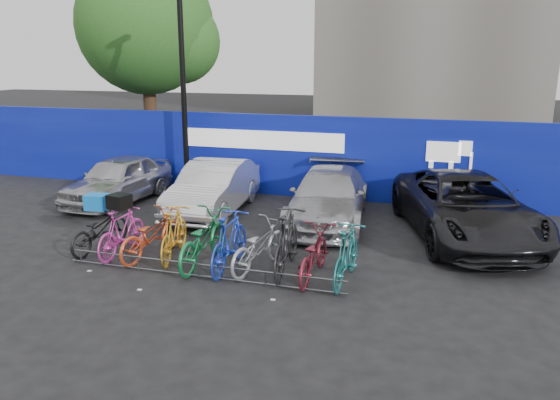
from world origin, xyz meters
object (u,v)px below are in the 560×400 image
at_px(bike_2, 151,235).
at_px(bike_5, 229,242).
at_px(bike_6, 259,246).
at_px(bike_9, 346,255).
at_px(bike_4, 203,239).
at_px(bike_8, 313,254).
at_px(lamppost, 183,84).
at_px(car_0, 118,179).
at_px(car_3, 466,207).
at_px(bike_0, 100,230).
at_px(bike_3, 174,234).
at_px(bike_rack, 199,270).
at_px(car_1, 214,188).
at_px(bike_7, 286,242).
at_px(tree, 152,29).
at_px(car_2, 328,197).
at_px(bike_1, 122,232).

relative_size(bike_2, bike_5, 0.98).
height_order(bike_6, bike_9, bike_9).
xyz_separation_m(bike_4, bike_8, (2.24, -0.03, -0.06)).
height_order(lamppost, car_0, lamppost).
height_order(car_3, bike_2, car_3).
distance_m(bike_0, bike_2, 1.27).
xyz_separation_m(car_0, bike_5, (4.96, -3.87, -0.09)).
bearing_deg(bike_5, bike_9, 178.80).
xyz_separation_m(bike_3, bike_5, (1.30, -0.23, 0.03)).
relative_size(bike_rack, bike_3, 3.15).
xyz_separation_m(car_1, bike_8, (3.57, -3.59, -0.20)).
distance_m(bike_2, bike_5, 1.80).
distance_m(bike_6, bike_7, 0.56).
height_order(bike_2, bike_8, bike_2).
bearing_deg(tree, bike_9, -46.85).
relative_size(lamppost, bike_4, 2.97).
distance_m(car_2, bike_8, 3.71).
bearing_deg(car_0, car_2, 1.41).
xyz_separation_m(car_1, car_2, (3.08, 0.08, -0.03)).
distance_m(car_2, bike_2, 4.62).
relative_size(bike_rack, bike_1, 3.32).
distance_m(bike_2, bike_6, 2.34).
bearing_deg(bike_2, tree, -50.28).
bearing_deg(car_3, bike_4, -163.81).
distance_m(bike_3, bike_6, 1.85).
bearing_deg(bike_1, car_2, -133.99).
distance_m(bike_3, bike_4, 0.73).
relative_size(bike_rack, car_1, 1.36).
relative_size(car_0, bike_4, 1.89).
xyz_separation_m(car_0, bike_6, (5.51, -3.70, -0.18)).
relative_size(car_0, bike_0, 2.24).
relative_size(tree, bike_0, 4.50).
height_order(car_1, bike_1, car_1).
bearing_deg(bike_0, bike_7, -173.88).
bearing_deg(bike_2, bike_1, 17.93).
relative_size(car_0, car_2, 0.87).
distance_m(bike_0, bike_9, 5.35).
relative_size(car_2, bike_2, 2.42).
bearing_deg(bike_2, car_0, -38.15).
height_order(lamppost, bike_rack, lamppost).
xyz_separation_m(bike_rack, bike_1, (-2.07, 0.67, 0.35)).
bearing_deg(bike_8, car_3, -128.30).
relative_size(car_2, bike_6, 2.43).
bearing_deg(bike_7, bike_6, -2.03).
relative_size(car_3, bike_7, 2.58).
xyz_separation_m(tree, bike_6, (7.69, -9.90, -4.59)).
height_order(lamppost, bike_7, lamppost).
xyz_separation_m(bike_0, bike_5, (3.06, -0.21, 0.11)).
xyz_separation_m(tree, car_2, (8.31, -6.36, -4.42)).
height_order(bike_rack, bike_0, bike_0).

